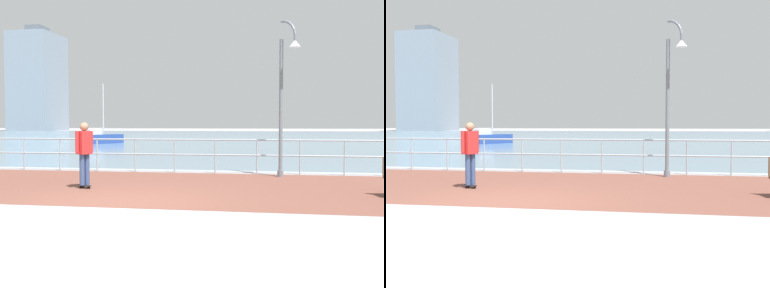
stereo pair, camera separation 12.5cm
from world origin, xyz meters
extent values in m
plane|color=#9E9EA3|center=(0.00, 40.00, 0.00)|extent=(220.00, 220.00, 0.00)
cube|color=brown|center=(0.00, 2.68, 0.00)|extent=(28.00, 6.56, 0.01)
cube|color=#6B899E|center=(0.00, 50.96, 0.00)|extent=(180.00, 88.00, 0.00)
cylinder|color=#9EADB7|center=(-5.60, 5.96, 0.57)|extent=(0.05, 0.05, 1.14)
cylinder|color=#9EADB7|center=(-4.20, 5.96, 0.57)|extent=(0.05, 0.05, 1.14)
cylinder|color=#9EADB7|center=(-2.80, 5.96, 0.57)|extent=(0.05, 0.05, 1.14)
cylinder|color=#9EADB7|center=(-1.40, 5.96, 0.57)|extent=(0.05, 0.05, 1.14)
cylinder|color=#9EADB7|center=(0.00, 5.96, 0.57)|extent=(0.05, 0.05, 1.14)
cylinder|color=#9EADB7|center=(1.40, 5.96, 0.57)|extent=(0.05, 0.05, 1.14)
cylinder|color=#9EADB7|center=(2.80, 5.96, 0.57)|extent=(0.05, 0.05, 1.14)
cylinder|color=#9EADB7|center=(4.20, 5.96, 0.57)|extent=(0.05, 0.05, 1.14)
cylinder|color=#9EADB7|center=(5.60, 5.96, 0.57)|extent=(0.05, 0.05, 1.14)
cylinder|color=#9EADB7|center=(0.00, 5.96, 1.14)|extent=(25.20, 0.06, 0.06)
cylinder|color=#9EADB7|center=(0.00, 5.96, 0.63)|extent=(25.20, 0.06, 0.06)
cylinder|color=slate|center=(3.55, 5.36, 0.10)|extent=(0.19, 0.19, 0.20)
cylinder|color=slate|center=(3.55, 5.36, 2.16)|extent=(0.12, 0.12, 4.33)
cylinder|color=slate|center=(3.61, 5.31, 4.87)|extent=(0.19, 0.19, 0.11)
cylinder|color=slate|center=(3.72, 5.21, 4.82)|extent=(0.20, 0.19, 0.15)
cylinder|color=slate|center=(3.81, 5.11, 4.74)|extent=(0.19, 0.19, 0.18)
cylinder|color=slate|center=(3.88, 5.04, 4.62)|extent=(0.18, 0.17, 0.19)
cylinder|color=slate|center=(3.93, 5.00, 4.48)|extent=(0.15, 0.15, 0.19)
cylinder|color=slate|center=(3.94, 4.98, 4.32)|extent=(0.12, 0.12, 0.17)
cone|color=silver|center=(3.94, 4.99, 4.12)|extent=(0.36, 0.36, 0.22)
cylinder|color=black|center=(-1.67, 1.91, 0.03)|extent=(0.07, 0.05, 0.06)
cylinder|color=black|center=(-1.63, 1.98, 0.03)|extent=(0.07, 0.05, 0.06)
cylinder|color=black|center=(-1.44, 1.79, 0.03)|extent=(0.07, 0.05, 0.06)
cylinder|color=black|center=(-1.41, 1.86, 0.03)|extent=(0.07, 0.05, 0.06)
cube|color=black|center=(-1.54, 1.89, 0.08)|extent=(0.40, 0.29, 0.02)
cylinder|color=#384C7A|center=(-1.58, 1.82, 0.49)|extent=(0.18, 0.18, 0.80)
cylinder|color=#384C7A|center=(-1.50, 1.96, 0.49)|extent=(0.18, 0.18, 0.80)
cube|color=red|center=(-1.54, 1.89, 1.19)|extent=(0.37, 0.41, 0.60)
cylinder|color=red|center=(-1.65, 1.68, 1.21)|extent=(0.12, 0.12, 0.57)
cylinder|color=red|center=(-1.43, 2.09, 1.21)|extent=(0.12, 0.12, 0.57)
sphere|color=#A37A5B|center=(-1.54, 1.89, 1.60)|extent=(0.22, 0.22, 0.22)
cube|color=#284799|center=(-10.64, 27.35, 0.39)|extent=(2.74, 3.71, 0.78)
cube|color=silver|center=(-11.17, 26.40, 0.99)|extent=(1.32, 1.52, 0.43)
cylinder|color=silver|center=(-10.64, 27.35, 2.93)|extent=(0.09, 0.09, 4.31)
cylinder|color=silver|center=(-11.03, 26.65, 1.29)|extent=(0.85, 1.46, 0.07)
cube|color=#8493A3|center=(-53.96, 96.59, 11.99)|extent=(10.19, 13.18, 23.97)
cube|color=slate|center=(-53.96, 96.59, 24.97)|extent=(4.08, 5.27, 2.00)
camera|label=1|loc=(3.14, -9.11, 1.68)|focal=42.08mm
camera|label=2|loc=(3.27, -9.09, 1.68)|focal=42.08mm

